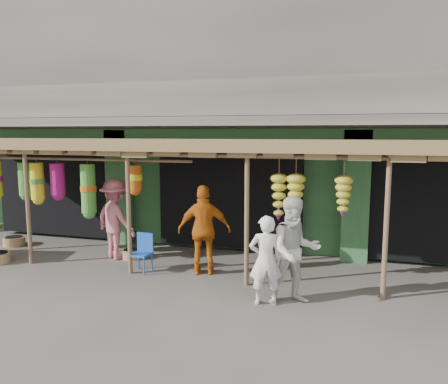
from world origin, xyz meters
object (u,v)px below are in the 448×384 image
(blue_chair, at_px, (143,250))
(person_shopper, at_px, (116,219))
(person_front, at_px, (266,260))
(person_right, at_px, (295,251))
(person_vendor, at_px, (204,230))

(blue_chair, distance_m, person_shopper, 1.34)
(person_front, distance_m, person_right, 0.53)
(person_right, relative_size, person_vendor, 0.99)
(person_right, bearing_deg, blue_chair, 140.69)
(person_shopper, bearing_deg, blue_chair, 168.82)
(blue_chair, relative_size, person_front, 0.52)
(blue_chair, relative_size, person_right, 0.44)
(person_vendor, bearing_deg, person_right, 136.30)
(person_front, relative_size, person_shopper, 0.83)
(blue_chair, relative_size, person_vendor, 0.43)
(person_vendor, bearing_deg, person_shopper, -27.58)
(person_right, height_order, person_vendor, person_vendor)
(person_front, bearing_deg, blue_chair, -36.95)
(person_front, height_order, person_right, person_right)
(person_front, xyz_separation_m, person_right, (0.47, 0.18, 0.15))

